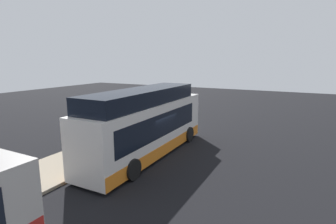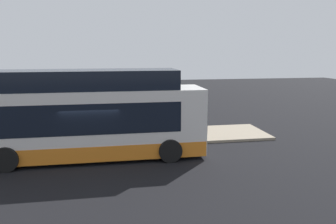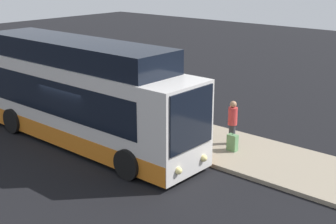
% 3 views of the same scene
% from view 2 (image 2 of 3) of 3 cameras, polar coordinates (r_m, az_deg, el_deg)
% --- Properties ---
extents(ground, '(80.00, 80.00, 0.00)m').
position_cam_2_polar(ground, '(15.77, -12.96, -8.03)').
color(ground, black).
extents(platform, '(20.00, 3.51, 0.15)m').
position_cam_2_polar(platform, '(18.96, -12.47, -4.58)').
color(platform, gray).
rests_on(platform, ground).
extents(bus_lead, '(10.86, 2.73, 4.12)m').
position_cam_2_polar(bus_lead, '(15.51, -14.11, -1.21)').
color(bus_lead, silver).
rests_on(bus_lead, ground).
extents(passenger_boarding, '(0.51, 0.51, 1.74)m').
position_cam_2_polar(passenger_boarding, '(19.36, 0.91, -0.88)').
color(passenger_boarding, '#2D2D33').
rests_on(passenger_boarding, platform).
extents(passenger_waiting, '(0.57, 0.56, 1.70)m').
position_cam_2_polar(passenger_waiting, '(19.68, -4.58, -0.78)').
color(passenger_waiting, gray).
rests_on(passenger_waiting, platform).
extents(suitcase, '(0.38, 0.24, 0.88)m').
position_cam_2_polar(suitcase, '(19.02, 2.46, -3.06)').
color(suitcase, '#598C59').
rests_on(suitcase, platform).
extents(sign_post, '(0.10, 0.73, 2.70)m').
position_cam_2_polar(sign_post, '(19.00, -11.96, 1.02)').
color(sign_post, '#4C4C51').
rests_on(sign_post, platform).
extents(trash_bin, '(0.44, 0.44, 0.65)m').
position_cam_2_polar(trash_bin, '(17.79, -11.44, -4.22)').
color(trash_bin, '#593319').
rests_on(trash_bin, platform).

